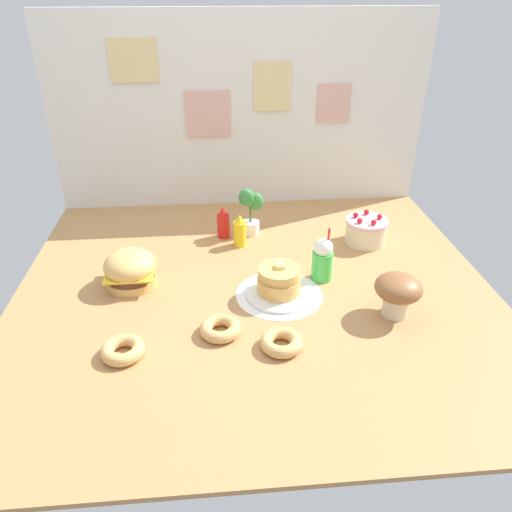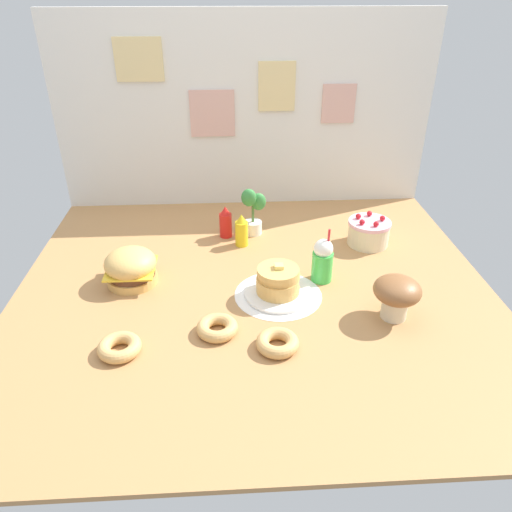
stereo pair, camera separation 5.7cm
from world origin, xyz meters
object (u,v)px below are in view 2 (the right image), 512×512
at_px(pancake_stack, 278,283).
at_px(donut_chocolate, 217,327).
at_px(donut_pink_glaze, 119,347).
at_px(layer_cake, 369,232).
at_px(burger, 131,267).
at_px(ketchup_bottle, 226,223).
at_px(mushroom_stool, 397,294).
at_px(cream_soda_cup, 323,260).
at_px(donut_vanilla, 277,342).
at_px(potted_plant, 252,209).
at_px(mustard_bottle, 242,231).

height_order(pancake_stack, donut_chocolate, pancake_stack).
bearing_deg(donut_pink_glaze, layer_cake, 34.54).
height_order(burger, pancake_stack, burger).
xyz_separation_m(burger, ketchup_bottle, (0.42, 0.42, 0.00)).
distance_m(burger, donut_chocolate, 0.55).
relative_size(pancake_stack, mushroom_stool, 1.55).
distance_m(layer_cake, donut_chocolate, 1.02).
xyz_separation_m(ketchup_bottle, mushroom_stool, (0.67, -0.74, 0.03)).
bearing_deg(cream_soda_cup, ketchup_bottle, 133.66).
bearing_deg(pancake_stack, layer_cake, 40.76).
height_order(cream_soda_cup, donut_vanilla, cream_soda_cup).
bearing_deg(layer_cake, potted_plant, 165.22).
distance_m(mustard_bottle, donut_vanilla, 0.82).
distance_m(cream_soda_cup, potted_plant, 0.56).
relative_size(ketchup_bottle, donut_vanilla, 1.08).
relative_size(burger, pancake_stack, 0.78).
xyz_separation_m(pancake_stack, ketchup_bottle, (-0.22, 0.56, 0.02)).
bearing_deg(donut_pink_glaze, ketchup_bottle, 66.38).
height_order(ketchup_bottle, donut_vanilla, ketchup_bottle).
distance_m(pancake_stack, layer_cake, 0.67).
bearing_deg(mushroom_stool, potted_plant, 124.57).
distance_m(pancake_stack, donut_chocolate, 0.36).
height_order(burger, donut_chocolate, burger).
bearing_deg(burger, potted_plant, 38.60).
height_order(pancake_stack, ketchup_bottle, ketchup_bottle).
height_order(cream_soda_cup, donut_chocolate, cream_soda_cup).
xyz_separation_m(cream_soda_cup, donut_chocolate, (-0.47, -0.35, -0.08)).
relative_size(mustard_bottle, mushroom_stool, 0.91).
relative_size(mustard_bottle, donut_vanilla, 1.08).
bearing_deg(pancake_stack, donut_chocolate, -136.92).
bearing_deg(ketchup_bottle, burger, -134.94).
distance_m(cream_soda_cup, donut_vanilla, 0.52).
bearing_deg(ketchup_bottle, potted_plant, 10.99).
height_order(donut_vanilla, potted_plant, potted_plant).
distance_m(donut_chocolate, potted_plant, 0.86).
bearing_deg(donut_pink_glaze, donut_chocolate, 14.67).
xyz_separation_m(layer_cake, potted_plant, (-0.59, 0.15, 0.07)).
bearing_deg(donut_pink_glaze, donut_vanilla, -0.86).
bearing_deg(donut_chocolate, mustard_bottle, 80.53).
distance_m(layer_cake, cream_soda_cup, 0.44).
bearing_deg(donut_chocolate, burger, 135.23).
distance_m(burger, donut_pink_glaze, 0.48).
xyz_separation_m(burger, donut_pink_glaze, (0.03, -0.48, -0.05)).
xyz_separation_m(donut_pink_glaze, donut_chocolate, (0.36, 0.09, 0.00)).
xyz_separation_m(donut_pink_glaze, potted_plant, (0.54, 0.93, 0.11)).
bearing_deg(donut_vanilla, mustard_bottle, 97.49).
distance_m(layer_cake, mustard_bottle, 0.65).
height_order(pancake_stack, mustard_bottle, mustard_bottle).
xyz_separation_m(mustard_bottle, donut_chocolate, (-0.12, -0.70, -0.05)).
bearing_deg(donut_chocolate, donut_vanilla, -24.51).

